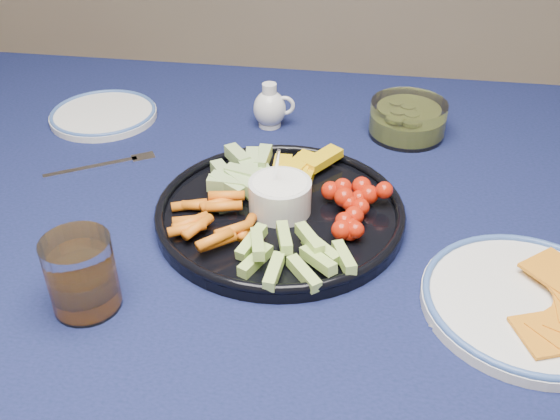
# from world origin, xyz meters

# --- Properties ---
(dining_table) EXTENTS (1.67, 1.07, 0.75)m
(dining_table) POSITION_xyz_m (0.00, 0.00, 0.66)
(dining_table) COLOR #4B2F19
(dining_table) RESTS_ON ground
(crudite_platter) EXTENTS (0.33, 0.33, 0.11)m
(crudite_platter) POSITION_xyz_m (-0.09, 0.01, 0.77)
(crudite_platter) COLOR black
(crudite_platter) RESTS_ON dining_table
(creamer_pitcher) EXTENTS (0.07, 0.05, 0.08)m
(creamer_pitcher) POSITION_xyz_m (-0.15, 0.28, 0.78)
(creamer_pitcher) COLOR silver
(creamer_pitcher) RESTS_ON dining_table
(pickle_bowl) EXTENTS (0.12, 0.12, 0.06)m
(pickle_bowl) POSITION_xyz_m (0.08, 0.28, 0.77)
(pickle_bowl) COLOR silver
(pickle_bowl) RESTS_ON dining_table
(cheese_plate) EXTENTS (0.24, 0.24, 0.03)m
(cheese_plate) POSITION_xyz_m (0.21, -0.11, 0.76)
(cheese_plate) COLOR silver
(cheese_plate) RESTS_ON dining_table
(juice_tumbler) EXTENTS (0.08, 0.08, 0.09)m
(juice_tumbler) POSITION_xyz_m (-0.28, -0.18, 0.79)
(juice_tumbler) COLOR silver
(juice_tumbler) RESTS_ON dining_table
(fork_left) EXTENTS (0.15, 0.10, 0.00)m
(fork_left) POSITION_xyz_m (-0.37, 0.11, 0.75)
(fork_left) COLOR white
(fork_left) RESTS_ON dining_table
(fork_right) EXTENTS (0.15, 0.07, 0.00)m
(fork_right) POSITION_xyz_m (0.19, -0.19, 0.75)
(fork_right) COLOR white
(fork_right) RESTS_ON dining_table
(side_plate_extra) EXTENTS (0.18, 0.18, 0.02)m
(side_plate_extra) POSITION_xyz_m (-0.44, 0.26, 0.75)
(side_plate_extra) COLOR silver
(side_plate_extra) RESTS_ON dining_table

